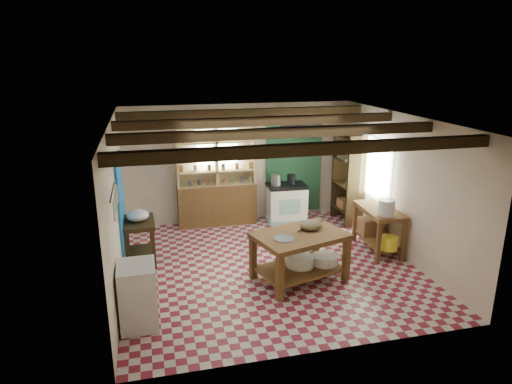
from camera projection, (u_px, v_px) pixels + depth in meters
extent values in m
cube|color=maroon|center=(269.00, 266.00, 8.09)|extent=(5.00, 5.00, 0.02)
cube|color=#434247|center=(270.00, 119.00, 7.33)|extent=(5.00, 5.00, 0.02)
cube|color=beige|center=(240.00, 163.00, 10.04)|extent=(5.00, 0.04, 2.60)
cube|color=beige|center=(326.00, 257.00, 5.39)|extent=(5.00, 0.04, 2.60)
cube|color=beige|center=(116.00, 207.00, 7.14)|extent=(0.04, 5.00, 2.60)
cube|color=beige|center=(402.00, 186.00, 8.28)|extent=(0.04, 5.00, 2.60)
cube|color=#352612|center=(270.00, 126.00, 7.37)|extent=(5.00, 3.80, 0.15)
cube|color=#1666A9|center=(121.00, 202.00, 8.04)|extent=(0.04, 1.40, 1.60)
cube|color=#1D492C|center=(294.00, 163.00, 10.31)|extent=(1.30, 0.04, 2.30)
cube|color=beige|center=(217.00, 147.00, 9.79)|extent=(0.90, 0.02, 0.80)
cube|color=beige|center=(375.00, 168.00, 9.18)|extent=(0.02, 1.30, 1.20)
cube|color=black|center=(113.00, 201.00, 5.90)|extent=(0.06, 0.90, 0.28)
cube|color=black|center=(301.00, 124.00, 9.65)|extent=(0.86, 0.12, 0.36)
cube|color=tan|center=(216.00, 176.00, 9.79)|extent=(1.70, 0.34, 2.20)
cube|color=#352612|center=(348.00, 178.00, 9.99)|extent=(0.40, 0.86, 2.00)
cube|color=brown|center=(299.00, 257.00, 7.49)|extent=(1.65, 1.32, 0.82)
cube|color=white|center=(286.00, 203.00, 10.19)|extent=(0.88, 0.61, 0.84)
cube|color=#352612|center=(140.00, 242.00, 8.12)|extent=(0.56, 0.80, 0.80)
cube|color=silver|center=(138.00, 295.00, 6.21)|extent=(0.50, 0.60, 0.90)
cube|color=brown|center=(378.00, 230.00, 8.61)|extent=(0.65, 1.20, 0.84)
ellipsoid|color=#897A50|center=(311.00, 225.00, 7.51)|extent=(0.46, 0.42, 0.17)
cylinder|color=#B1B0B8|center=(284.00, 238.00, 7.17)|extent=(0.40, 0.40, 0.02)
cylinder|color=silver|center=(300.00, 261.00, 7.59)|extent=(0.58, 0.58, 0.16)
cylinder|color=silver|center=(325.00, 260.00, 7.66)|extent=(0.54, 0.54, 0.15)
cylinder|color=#B1B0B8|center=(276.00, 180.00, 9.98)|extent=(0.22, 0.22, 0.25)
cylinder|color=black|center=(291.00, 179.00, 10.05)|extent=(0.19, 0.19, 0.22)
ellipsoid|color=silver|center=(138.00, 215.00, 7.97)|extent=(0.40, 0.40, 0.19)
cylinder|color=silver|center=(387.00, 207.00, 8.11)|extent=(0.30, 0.30, 0.29)
cube|color=brown|center=(371.00, 226.00, 8.91)|extent=(0.47, 0.38, 0.31)
cylinder|color=yellow|center=(389.00, 243.00, 8.21)|extent=(0.34, 0.34, 0.24)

